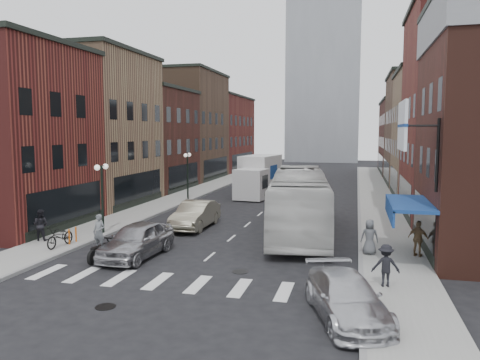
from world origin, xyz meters
name	(u,v)px	position (x,y,z in m)	size (l,w,h in m)	color
ground	(203,262)	(0.00, 0.00, 0.00)	(160.00, 160.00, 0.00)	black
sidewalk_left	(192,193)	(-8.50, 22.00, 0.07)	(3.00, 74.00, 0.15)	gray
sidewalk_right	(377,200)	(8.50, 22.00, 0.07)	(3.00, 74.00, 0.15)	gray
curb_left	(207,195)	(-7.00, 22.00, 0.00)	(0.20, 74.00, 0.16)	gray
curb_right	(359,200)	(7.00, 22.00, 0.00)	(0.20, 74.00, 0.16)	gray
crosswalk_stripes	(179,283)	(0.00, -3.00, 0.00)	(12.00, 2.20, 0.01)	silver
bldg_left_mid_a	(82,129)	(-14.99, 14.00, 6.15)	(10.30, 10.20, 12.30)	#89664B
bldg_left_mid_b	(138,139)	(-14.99, 24.00, 5.15)	(10.30, 10.20, 10.30)	#432017
bldg_left_far_a	(178,126)	(-14.99, 35.00, 6.65)	(10.30, 12.20, 13.30)	brown
bldg_left_far_b	(211,133)	(-14.99, 49.00, 5.65)	(10.30, 16.20, 11.30)	maroon
bldg_right_mid_b	(456,135)	(14.99, 24.00, 5.65)	(10.30, 10.20, 11.30)	#89664B
bldg_right_far_a	(435,130)	(14.99, 35.00, 6.15)	(10.30, 12.20, 12.30)	brown
bldg_right_far_b	(419,137)	(14.99, 49.00, 5.15)	(10.30, 16.20, 10.30)	#432017
awning_blue	(405,205)	(8.93, 2.50, 2.63)	(1.80, 5.00, 0.78)	navy
billboard_sign	(405,127)	(8.59, 0.50, 6.13)	(1.52, 3.00, 3.70)	black
distant_tower	(325,37)	(0.00, 78.00, 25.00)	(14.00, 14.00, 50.00)	#9399A0
streetlamp_near	(102,185)	(-7.40, 4.00, 2.91)	(0.32, 1.22, 4.11)	black
streetlamp_far	(188,167)	(-7.40, 18.00, 2.91)	(0.32, 1.22, 4.11)	black
bike_rack	(73,236)	(-7.60, 1.30, 0.55)	(0.08, 0.68, 0.80)	#D8590C
box_truck	(258,176)	(-2.11, 22.39, 1.83)	(3.32, 8.79, 3.71)	silver
motorcycle_rider	(100,239)	(-4.70, -0.91, 1.02)	(0.63, 2.15, 2.19)	black
transit_bus	(299,202)	(3.49, 7.36, 1.86)	(3.12, 13.34, 3.71)	silver
sedan_left_near	(137,240)	(-3.33, 0.09, 0.84)	(1.98, 4.91, 1.67)	#A6A5AA
sedan_left_far	(195,215)	(-2.90, 7.19, 0.83)	(1.75, 5.02, 1.65)	#ADA68C
curb_car	(346,298)	(6.50, -5.05, 0.70)	(1.96, 4.81, 1.40)	silver
parked_bicycle	(60,237)	(-7.76, 0.48, 0.66)	(0.68, 1.96, 1.03)	black
ped_left_solo	(41,225)	(-9.60, 1.42, 0.99)	(0.82, 0.47, 1.69)	black
ped_right_a	(386,265)	(7.87, -1.88, 0.95)	(1.03, 0.51, 1.60)	black
ped_right_b	(418,239)	(9.60, 2.92, 0.99)	(0.99, 0.49, 1.68)	olive
ped_right_c	(370,237)	(7.40, 2.75, 0.99)	(0.82, 0.53, 1.67)	#5A5D62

